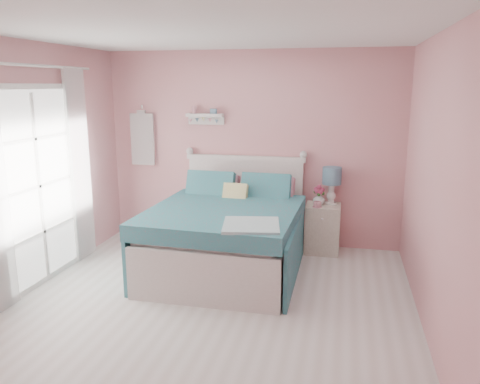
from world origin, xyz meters
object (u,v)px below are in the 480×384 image
at_px(vase, 319,199).
at_px(teacup, 317,204).
at_px(nightstand, 322,228).
at_px(table_lamp, 332,179).
at_px(bed, 227,235).

distance_m(vase, teacup, 0.14).
xyz_separation_m(vase, teacup, (-0.01, -0.14, -0.04)).
height_order(nightstand, teacup, teacup).
distance_m(nightstand, vase, 0.40).
height_order(table_lamp, teacup, table_lamp).
bearing_deg(vase, teacup, -93.09).
xyz_separation_m(bed, vase, (1.01, 0.81, 0.31)).
height_order(bed, table_lamp, bed).
bearing_deg(nightstand, table_lamp, 36.89).
height_order(table_lamp, vase, table_lamp).
xyz_separation_m(bed, teacup, (1.00, 0.67, 0.26)).
xyz_separation_m(nightstand, vase, (-0.06, -0.00, 0.40)).
bearing_deg(teacup, bed, -146.11).
distance_m(bed, vase, 1.33).
bearing_deg(table_lamp, vase, -155.52).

